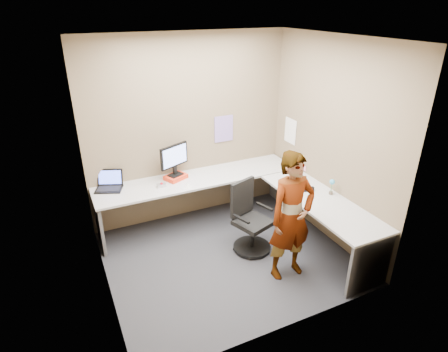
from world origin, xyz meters
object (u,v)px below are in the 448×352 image
desk (244,198)px  office_chair (249,223)px  person (291,217)px  monitor (174,158)px

desk → office_chair: size_ratio=3.15×
office_chair → person: bearing=-93.0°
desk → office_chair: 0.39m
desk → monitor: (-0.74, 0.71, 0.47)m
monitor → office_chair: bearing=-81.6°
monitor → person: size_ratio=0.28×
office_chair → monitor: bearing=103.7°
desk → office_chair: office_chair is taller
desk → person: 1.00m
desk → office_chair: bearing=-105.0°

